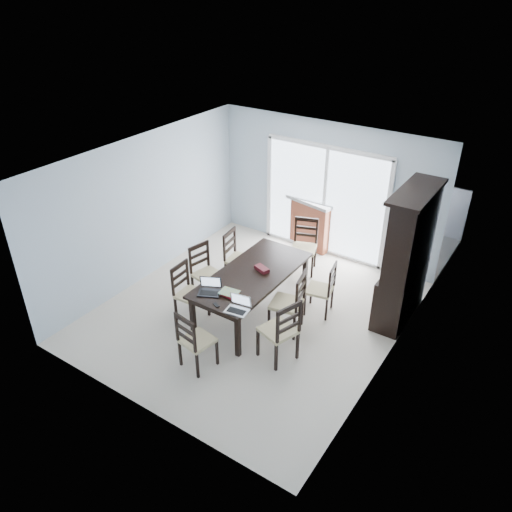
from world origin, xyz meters
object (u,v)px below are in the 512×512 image
object	(u,v)px
laptop_dark	(209,290)
game_box	(262,269)
chair_right_far	(325,284)
chair_end_near	(192,336)
chair_right_mid	(293,297)
chair_left_mid	(204,266)
dining_table	(252,277)
chair_left_far	(235,252)
hot_tub	(314,206)
cell_phone	(216,305)
chair_left_near	(186,286)
china_hutch	(407,258)
chair_right_near	(283,326)
chair_end_far	(305,239)
laptop_silver	(237,308)

from	to	relation	value
laptop_dark	game_box	bearing A→B (deg)	46.58
chair_right_far	chair_end_near	size ratio (longest dim) A/B	0.97
chair_right_mid	game_box	distance (m)	0.75
chair_left_mid	dining_table	bearing A→B (deg)	105.19
chair_left_far	hot_tub	distance (m)	2.70
dining_table	cell_phone	distance (m)	1.00
chair_left_near	chair_right_far	xyz separation A→B (m)	(1.80, 1.30, -0.02)
game_box	laptop_dark	bearing A→B (deg)	-107.22
chair_end_near	laptop_dark	distance (m)	0.83
chair_right_mid	chair_end_near	xyz separation A→B (m)	(-0.73, -1.50, -0.06)
dining_table	chair_left_mid	size ratio (longest dim) A/B	1.96
china_hutch	chair_right_far	bearing A→B (deg)	-148.87
chair_right_near	china_hutch	bearing A→B (deg)	-8.82
china_hutch	chair_end_near	size ratio (longest dim) A/B	2.02
chair_left_far	chair_right_near	xyz separation A→B (m)	(1.79, -1.36, 0.03)
chair_right_near	game_box	bearing A→B (deg)	64.27
chair_left_mid	chair_end_near	distance (m)	1.81
china_hutch	hot_tub	xyz separation A→B (m)	(-2.65, 2.06, -0.56)
chair_right_near	dining_table	bearing A→B (deg)	71.91
chair_left_far	game_box	size ratio (longest dim) A/B	4.58
chair_right_far	hot_tub	size ratio (longest dim) A/B	0.47
laptop_dark	cell_phone	world-z (taller)	laptop_dark
china_hutch	chair_end_near	xyz separation A→B (m)	(-1.97, -2.81, -0.50)
chair_left_near	chair_left_far	world-z (taller)	chair_left_far
chair_end_far	laptop_dark	xyz separation A→B (m)	(-0.26, -2.50, 0.19)
china_hutch	cell_phone	xyz separation A→B (m)	(-1.98, -2.25, -0.32)
china_hutch	chair_left_far	bearing A→B (deg)	-167.35
chair_left_mid	laptop_dark	size ratio (longest dim) A/B	2.86
china_hutch	chair_left_far	world-z (taller)	china_hutch
chair_right_far	chair_end_far	distance (m)	1.43
game_box	dining_table	bearing A→B (deg)	-116.86
chair_right_near	cell_phone	size ratio (longest dim) A/B	10.13
cell_phone	chair_left_far	bearing A→B (deg)	142.08
china_hutch	chair_right_near	size ratio (longest dim) A/B	1.84
chair_left_mid	cell_phone	size ratio (longest dim) A/B	9.49
chair_end_near	laptop_dark	xyz separation A→B (m)	(-0.28, 0.75, 0.23)
chair_right_mid	chair_end_near	bearing A→B (deg)	142.18
dining_table	laptop_dark	world-z (taller)	laptop_dark
chair_end_far	chair_right_near	bearing A→B (deg)	92.25
chair_left_near	china_hutch	bearing A→B (deg)	121.77
laptop_dark	game_box	xyz separation A→B (m)	(0.30, 0.97, -0.02)
chair_left_far	laptop_dark	distance (m)	1.56
cell_phone	dining_table	bearing A→B (deg)	117.80
chair_right_far	cell_phone	size ratio (longest dim) A/B	8.98
laptop_dark	chair_left_mid	bearing A→B (deg)	107.42
chair_right_mid	game_box	size ratio (longest dim) A/B	4.82
chair_left_mid	laptop_silver	bearing A→B (deg)	67.76
laptop_dark	game_box	world-z (taller)	laptop_dark
chair_left_near	chair_left_far	xyz separation A→B (m)	(0.03, 1.29, 0.02)
chair_right_far	chair_end_far	size ratio (longest dim) A/B	0.92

